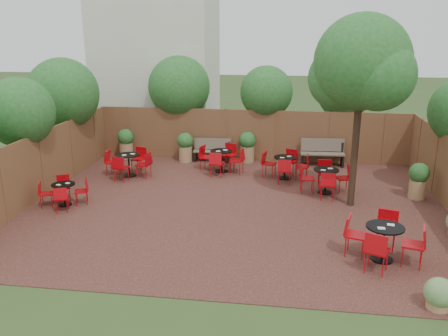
# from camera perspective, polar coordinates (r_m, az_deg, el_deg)

# --- Properties ---
(ground) EXTENTS (80.00, 80.00, 0.00)m
(ground) POSITION_cam_1_polar(r_m,az_deg,el_deg) (13.62, 1.60, -4.71)
(ground) COLOR #354F23
(ground) RESTS_ON ground
(courtyard_paving) EXTENTS (12.00, 10.00, 0.02)m
(courtyard_paving) POSITION_cam_1_polar(r_m,az_deg,el_deg) (13.61, 1.61, -4.67)
(courtyard_paving) COLOR #361A16
(courtyard_paving) RESTS_ON ground
(fence_back) EXTENTS (12.00, 0.08, 2.00)m
(fence_back) POSITION_cam_1_polar(r_m,az_deg,el_deg) (18.10, 3.41, 4.02)
(fence_back) COLOR brown
(fence_back) RESTS_ON ground
(fence_left) EXTENTS (0.08, 10.00, 2.00)m
(fence_left) POSITION_cam_1_polar(r_m,az_deg,el_deg) (15.14, -21.56, 0.30)
(fence_left) COLOR brown
(fence_left) RESTS_ON ground
(neighbour_building) EXTENTS (5.00, 4.00, 8.00)m
(neighbour_building) POSITION_cam_1_polar(r_m,az_deg,el_deg) (21.44, -8.19, 13.97)
(neighbour_building) COLOR beige
(neighbour_building) RESTS_ON ground
(overhang_foliage) EXTENTS (15.51, 10.43, 2.54)m
(overhang_foliage) POSITION_cam_1_polar(r_m,az_deg,el_deg) (16.31, -5.10, 8.55)
(overhang_foliage) COLOR #1E591D
(overhang_foliage) RESTS_ON ground
(courtyard_tree) EXTENTS (2.76, 2.66, 5.41)m
(courtyard_tree) POSITION_cam_1_polar(r_m,az_deg,el_deg) (13.29, 16.55, 11.66)
(courtyard_tree) COLOR black
(courtyard_tree) RESTS_ON courtyard_paving
(park_bench_left) EXTENTS (1.45, 0.53, 0.88)m
(park_bench_left) POSITION_cam_1_polar(r_m,az_deg,el_deg) (18.03, -1.46, 2.27)
(park_bench_left) COLOR brown
(park_bench_left) RESTS_ON courtyard_paving
(park_bench_right) EXTENTS (1.65, 0.61, 1.00)m
(park_bench_right) POSITION_cam_1_polar(r_m,az_deg,el_deg) (17.84, 12.02, 1.96)
(park_bench_right) COLOR brown
(park_bench_right) RESTS_ON courtyard_paving
(bistro_tables) EXTENTS (10.14, 7.81, 0.94)m
(bistro_tables) POSITION_cam_1_polar(r_m,az_deg,el_deg) (14.45, 2.07, -1.45)
(bistro_tables) COLOR black
(bistro_tables) RESTS_ON courtyard_paving
(planters) EXTENTS (10.95, 3.94, 1.18)m
(planters) POSITION_cam_1_polar(r_m,az_deg,el_deg) (17.15, 0.53, 2.11)
(planters) COLOR #99754C
(planters) RESTS_ON courtyard_paving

